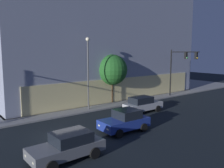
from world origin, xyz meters
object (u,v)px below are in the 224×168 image
(traffic_light_far_corner, at_px, (181,63))
(car_blue, at_px, (125,121))
(car_grey, at_px, (68,146))
(sidewalk_tree, at_px, (112,70))
(car_silver, at_px, (142,104))
(street_lamp_sidewalk, at_px, (88,65))
(modern_building, at_px, (70,35))

(traffic_light_far_corner, distance_m, car_blue, 17.04)
(car_grey, distance_m, car_blue, 6.37)
(sidewalk_tree, bearing_deg, car_silver, -91.39)
(car_silver, bearing_deg, sidewalk_tree, 88.61)
(street_lamp_sidewalk, relative_size, sidewalk_tree, 1.31)
(traffic_light_far_corner, distance_m, sidewalk_tree, 10.23)
(street_lamp_sidewalk, distance_m, car_blue, 8.92)
(street_lamp_sidewalk, bearing_deg, sidewalk_tree, 17.00)
(traffic_light_far_corner, bearing_deg, sidewalk_tree, 162.46)
(sidewalk_tree, height_order, car_blue, sidewalk_tree)
(modern_building, distance_m, car_grey, 30.24)
(car_silver, bearing_deg, street_lamp_sidewalk, 134.99)
(sidewalk_tree, bearing_deg, traffic_light_far_corner, -17.54)
(traffic_light_far_corner, bearing_deg, modern_building, 113.56)
(traffic_light_far_corner, relative_size, street_lamp_sidewalk, 0.84)
(traffic_light_far_corner, xyz_separation_m, car_blue, (-15.44, -5.98, -4.03))
(modern_building, bearing_deg, car_silver, -96.04)
(traffic_light_far_corner, xyz_separation_m, sidewalk_tree, (-9.73, 3.08, -0.64))
(car_blue, relative_size, car_silver, 0.93)
(car_blue, bearing_deg, car_silver, 32.19)
(traffic_light_far_corner, xyz_separation_m, car_silver, (-9.87, -2.48, -4.03))
(street_lamp_sidewalk, bearing_deg, car_silver, -45.01)
(modern_building, xyz_separation_m, car_blue, (-7.71, -23.71, -8.54))
(traffic_light_far_corner, distance_m, street_lamp_sidewalk, 14.20)
(sidewalk_tree, distance_m, car_silver, 6.51)
(car_blue, height_order, car_silver, car_blue)
(sidewalk_tree, distance_m, car_blue, 11.23)
(sidewalk_tree, distance_m, car_grey, 16.40)
(modern_building, height_order, car_silver, modern_building)
(car_grey, bearing_deg, car_silver, 24.35)
(modern_building, relative_size, street_lamp_sidewalk, 3.78)
(modern_building, bearing_deg, sidewalk_tree, -97.78)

